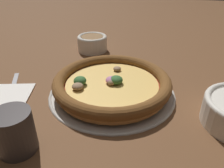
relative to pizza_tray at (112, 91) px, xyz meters
name	(u,v)px	position (x,y,z in m)	size (l,w,h in m)	color
ground_plane	(112,93)	(0.00, 0.00, 0.00)	(3.00, 3.00, 0.00)	brown
pizza_tray	(112,91)	(0.00, 0.00, 0.00)	(0.31, 0.31, 0.01)	#B7B2A8
pizza	(112,83)	(0.00, 0.00, 0.02)	(0.29, 0.29, 0.04)	#BC7F42
bowl_far	(92,42)	(-0.13, 0.27, 0.03)	(0.11, 0.11, 0.06)	silver
drinking_cup	(15,132)	(-0.12, -0.22, 0.04)	(0.07, 0.07, 0.08)	#383333
fork	(12,90)	(-0.25, -0.04, 0.00)	(0.09, 0.16, 0.00)	#B7B7BC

